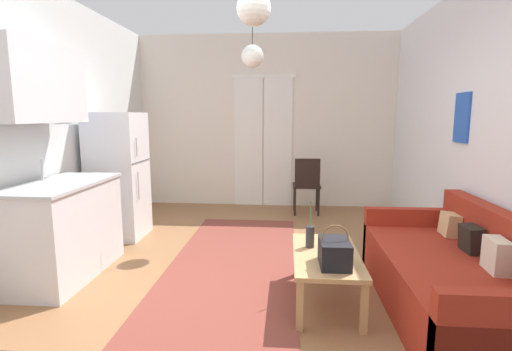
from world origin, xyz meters
TOP-DOWN VIEW (x-y plane):
  - ground_plane at (0.00, 0.00)m, footprint 4.83×7.29m
  - wall_back at (-0.00, 3.39)m, footprint 4.43×0.13m
  - area_rug at (-0.18, 0.71)m, footprint 1.29×3.22m
  - couch at (1.70, -0.18)m, footprint 0.92×1.94m
  - coffee_table at (0.69, -0.06)m, footprint 0.53×1.01m
  - bamboo_vase at (0.57, 0.07)m, footprint 0.07×0.07m
  - handbag at (0.73, -0.31)m, footprint 0.22×0.32m
  - refrigerator at (-1.74, 1.48)m, footprint 0.63×0.60m
  - kitchen_counter at (-1.78, 0.26)m, footprint 0.62×1.25m
  - accent_chair at (0.67, 2.76)m, footprint 0.42×0.41m
  - pendant_lamp_near at (0.09, 0.03)m, footprint 0.27×0.27m
  - pendant_lamp_far at (-0.07, 1.65)m, footprint 0.27×0.27m

SIDE VIEW (x-z plane):
  - ground_plane at x=0.00m, z-range -0.10..0.00m
  - area_rug at x=-0.18m, z-range 0.00..0.01m
  - couch at x=1.70m, z-range -0.13..0.67m
  - coffee_table at x=0.69m, z-range 0.15..0.57m
  - accent_chair at x=0.67m, z-range 0.05..0.94m
  - bamboo_vase at x=0.57m, z-range 0.31..0.71m
  - handbag at x=0.73m, z-range 0.36..0.67m
  - refrigerator at x=-1.74m, z-range 0.00..1.56m
  - kitchen_counter at x=-1.78m, z-range -0.26..1.90m
  - wall_back at x=0.00m, z-range -0.01..2.83m
  - pendant_lamp_far at x=-0.07m, z-range 1.85..2.60m
  - pendant_lamp_near at x=0.09m, z-range 2.03..2.66m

